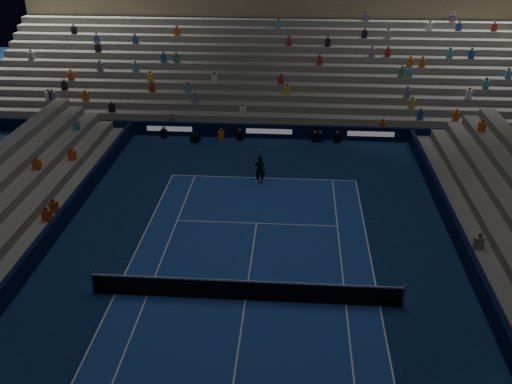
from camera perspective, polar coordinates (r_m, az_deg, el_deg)
The scene contains 9 objects.
ground at distance 24.10m, azimuth -1.06°, elevation -10.68°, with size 90.00×90.00×0.00m, color #0C2048.
court_surface at distance 24.09m, azimuth -1.06°, elevation -10.67°, with size 10.97×23.77×0.01m, color navy.
sponsor_barrier_far at distance 40.19m, azimuth 1.31°, elevation 6.05°, with size 44.00×0.25×1.00m, color black.
sponsor_barrier_east at distance 24.99m, azimuth 22.04°, elevation -9.99°, with size 0.25×37.00×1.00m, color black.
sponsor_barrier_west at distance 26.38m, azimuth -22.78°, elevation -8.06°, with size 0.25×37.00×1.00m, color black.
grandstand_main at distance 48.35m, azimuth 1.95°, elevation 13.15°, with size 44.00×15.20×11.20m.
tennis_net at distance 23.79m, azimuth -1.07°, elevation -9.71°, with size 12.90×0.10×1.10m.
tennis_player at distance 33.39m, azimuth 0.39°, elevation 2.27°, with size 0.61×0.40×1.68m, color black.
broadcast_camera at distance 39.77m, azimuth -6.04°, elevation 5.41°, with size 0.65×1.02×0.64m.
Camera 1 is at (1.84, -19.10, 14.58)m, focal length 40.30 mm.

